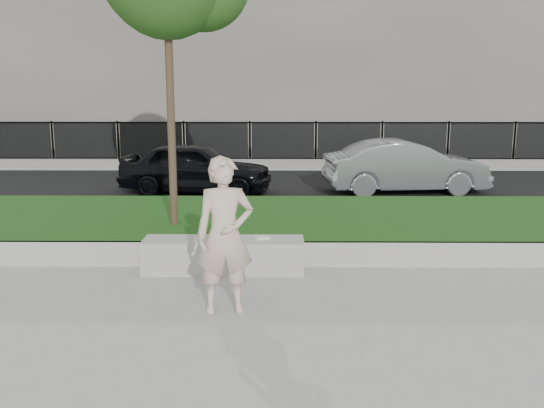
{
  "coord_description": "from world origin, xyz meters",
  "views": [
    {
      "loc": [
        0.29,
        -8.18,
        2.86
      ],
      "look_at": [
        0.22,
        1.2,
        0.98
      ],
      "focal_mm": 40.0,
      "sensor_mm": 36.0,
      "label": 1
    }
  ],
  "objects_px": {
    "man": "(225,235)",
    "car_dark": "(196,168)",
    "stone_bench": "(224,255)",
    "book": "(262,238)",
    "car_silver": "(405,167)"
  },
  "relations": [
    {
      "from": "man",
      "to": "car_dark",
      "type": "relative_size",
      "value": 0.51
    },
    {
      "from": "man",
      "to": "car_dark",
      "type": "xyz_separation_m",
      "value": [
        -1.44,
        8.2,
        -0.28
      ]
    },
    {
      "from": "car_silver",
      "to": "stone_bench",
      "type": "bearing_deg",
      "value": 141.67
    },
    {
      "from": "car_dark",
      "to": "book",
      "type": "bearing_deg",
      "value": -156.12
    },
    {
      "from": "book",
      "to": "car_silver",
      "type": "distance_m",
      "value": 7.5
    },
    {
      "from": "stone_bench",
      "to": "car_dark",
      "type": "bearing_deg",
      "value": 100.99
    },
    {
      "from": "car_dark",
      "to": "car_silver",
      "type": "bearing_deg",
      "value": -81.08
    },
    {
      "from": "man",
      "to": "car_dark",
      "type": "height_order",
      "value": "man"
    },
    {
      "from": "man",
      "to": "car_dark",
      "type": "distance_m",
      "value": 8.33
    },
    {
      "from": "stone_bench",
      "to": "car_silver",
      "type": "distance_m",
      "value": 7.85
    },
    {
      "from": "stone_bench",
      "to": "book",
      "type": "distance_m",
      "value": 0.65
    },
    {
      "from": "car_dark",
      "to": "car_silver",
      "type": "relative_size",
      "value": 0.94
    },
    {
      "from": "man",
      "to": "book",
      "type": "height_order",
      "value": "man"
    },
    {
      "from": "car_dark",
      "to": "stone_bench",
      "type": "bearing_deg",
      "value": -161.18
    },
    {
      "from": "book",
      "to": "car_silver",
      "type": "height_order",
      "value": "car_silver"
    }
  ]
}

